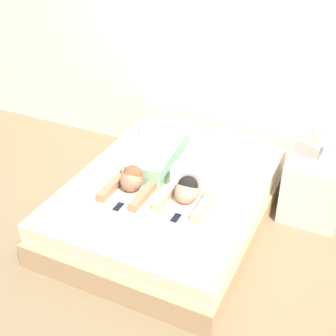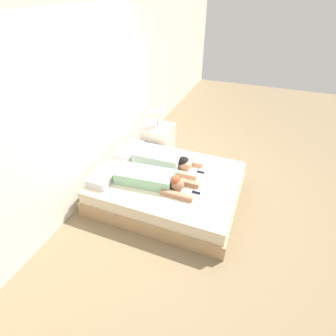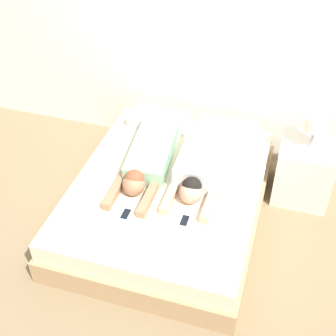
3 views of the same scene
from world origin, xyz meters
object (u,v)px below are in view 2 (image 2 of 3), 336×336
(person_left, at_px, (153,179))
(pillow_head_right, at_px, (129,151))
(bed, at_px, (168,188))
(person_right, at_px, (163,159))
(cell_phone_right, at_px, (201,172))
(nightstand, at_px, (158,139))
(cell_phone_left, at_px, (196,193))
(pillow_head_left, at_px, (106,174))

(person_left, bearing_deg, pillow_head_right, 49.79)
(bed, xyz_separation_m, person_right, (0.25, 0.17, 0.31))
(cell_phone_right, xyz_separation_m, nightstand, (0.85, 1.05, -0.10))
(bed, relative_size, person_left, 1.77)
(person_left, relative_size, cell_phone_left, 8.60)
(bed, distance_m, person_left, 0.39)
(person_right, bearing_deg, bed, -145.37)
(person_right, relative_size, cell_phone_left, 7.59)
(cell_phone_right, bearing_deg, pillow_head_right, 85.96)
(pillow_head_left, bearing_deg, person_right, -47.32)
(pillow_head_left, bearing_deg, cell_phone_right, -63.56)
(pillow_head_left, bearing_deg, cell_phone_left, -83.61)
(person_left, xyz_separation_m, cell_phone_right, (0.49, -0.55, -0.08))
(person_right, bearing_deg, cell_phone_right, -88.50)
(bed, xyz_separation_m, pillow_head_right, (0.35, 0.82, 0.26))
(person_right, bearing_deg, pillow_head_left, 132.68)
(person_left, xyz_separation_m, person_right, (0.47, 0.03, 0.02))
(person_left, height_order, cell_phone_right, person_left)
(bed, height_order, person_right, person_right)
(bed, relative_size, nightstand, 2.31)
(pillow_head_left, bearing_deg, bed, -66.86)
(nightstand, bearing_deg, cell_phone_left, -139.71)
(bed, xyz_separation_m, nightstand, (1.12, 0.64, 0.11))
(cell_phone_left, distance_m, nightstand, 1.73)
(bed, height_order, pillow_head_left, pillow_head_left)
(cell_phone_right, height_order, nightstand, nightstand)
(pillow_head_left, bearing_deg, person_left, -79.83)
(person_right, bearing_deg, nightstand, 28.32)
(person_left, relative_size, person_right, 1.13)
(nightstand, bearing_deg, pillow_head_right, 167.06)
(pillow_head_left, distance_m, cell_phone_right, 1.37)
(person_right, relative_size, cell_phone_right, 7.59)
(person_left, distance_m, cell_phone_right, 0.74)
(pillow_head_right, height_order, person_right, person_right)
(pillow_head_left, relative_size, person_right, 0.56)
(nightstand, bearing_deg, person_left, -159.44)
(cell_phone_left, relative_size, cell_phone_right, 1.00)
(pillow_head_left, relative_size, person_left, 0.49)
(bed, bearing_deg, person_left, 149.13)
(cell_phone_right, relative_size, nightstand, 0.15)
(pillow_head_right, height_order, person_left, person_left)
(bed, relative_size, cell_phone_left, 15.25)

